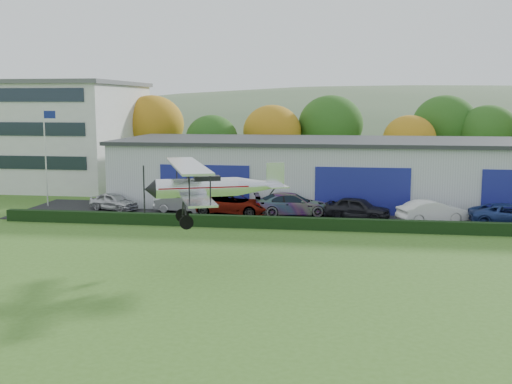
# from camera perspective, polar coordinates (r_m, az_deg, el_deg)

# --- Properties ---
(ground) EXTENTS (300.00, 300.00, 0.00)m
(ground) POSITION_cam_1_polar(r_m,az_deg,el_deg) (25.67, -0.72, -10.76)
(ground) COLOR #3E6620
(ground) RESTS_ON ground
(apron) EXTENTS (48.00, 9.00, 0.05)m
(apron) POSITION_cam_1_polar(r_m,az_deg,el_deg) (45.72, 7.26, -2.27)
(apron) COLOR black
(apron) RESTS_ON ground
(hedge) EXTENTS (46.00, 0.60, 0.80)m
(hedge) POSITION_cam_1_polar(r_m,az_deg,el_deg) (40.94, 7.11, -2.99)
(hedge) COLOR black
(hedge) RESTS_ON ground
(hangar) EXTENTS (40.60, 12.60, 5.30)m
(hangar) POSITION_cam_1_polar(r_m,az_deg,el_deg) (52.24, 9.70, 1.92)
(hangar) COLOR #B2B7BC
(hangar) RESTS_ON ground
(office_block) EXTENTS (20.60, 15.60, 10.40)m
(office_block) POSITION_cam_1_polar(r_m,az_deg,el_deg) (67.10, -19.94, 5.14)
(office_block) COLOR silver
(office_block) RESTS_ON ground
(flagpole) EXTENTS (1.05, 0.10, 8.00)m
(flagpole) POSITION_cam_1_polar(r_m,az_deg,el_deg) (51.86, -18.83, 3.91)
(flagpole) COLOR silver
(flagpole) RESTS_ON ground
(tree_belt) EXTENTS (75.70, 13.22, 10.12)m
(tree_belt) POSITION_cam_1_polar(r_m,az_deg,el_deg) (64.69, 5.86, 5.84)
(tree_belt) COLOR #3D2614
(tree_belt) RESTS_ON ground
(distant_hills) EXTENTS (430.00, 196.00, 56.00)m
(distant_hills) POSITION_cam_1_polar(r_m,az_deg,el_deg) (165.54, 5.61, 0.88)
(distant_hills) COLOR #4C6642
(distant_hills) RESTS_ON ground
(car_0) EXTENTS (4.32, 2.93, 1.36)m
(car_0) POSITION_cam_1_polar(r_m,az_deg,el_deg) (49.05, -13.04, -0.86)
(car_0) COLOR silver
(car_0) RESTS_ON apron
(car_1) EXTENTS (4.28, 1.63, 1.39)m
(car_1) POSITION_cam_1_polar(r_m,az_deg,el_deg) (47.36, -6.83, -1.01)
(car_1) COLOR silver
(car_1) RESTS_ON apron
(car_2) EXTENTS (5.83, 3.20, 1.55)m
(car_2) POSITION_cam_1_polar(r_m,az_deg,el_deg) (45.96, -2.11, -1.14)
(car_2) COLOR gray
(car_2) RESTS_ON apron
(car_3) EXTENTS (5.98, 3.42, 1.63)m
(car_3) POSITION_cam_1_polar(r_m,az_deg,el_deg) (45.85, 3.36, -1.12)
(car_3) COLOR gray
(car_3) RESTS_ON apron
(car_4) EXTENTS (4.98, 3.24, 1.58)m
(car_4) POSITION_cam_1_polar(r_m,az_deg,el_deg) (44.73, 9.40, -1.49)
(car_4) COLOR black
(car_4) RESTS_ON apron
(car_5) EXTENTS (5.06, 3.38, 1.58)m
(car_5) POSITION_cam_1_polar(r_m,az_deg,el_deg) (44.48, 15.98, -1.76)
(car_5) COLOR silver
(car_5) RESTS_ON apron
(car_6) EXTENTS (5.36, 2.55, 1.48)m
(car_6) POSITION_cam_1_polar(r_m,az_deg,el_deg) (45.30, 22.44, -1.96)
(car_6) COLOR navy
(car_6) RESTS_ON apron
(biplane) EXTENTS (7.31, 8.21, 3.11)m
(biplane) POSITION_cam_1_polar(r_m,az_deg,el_deg) (31.40, -4.38, 0.62)
(biplane) COLOR silver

